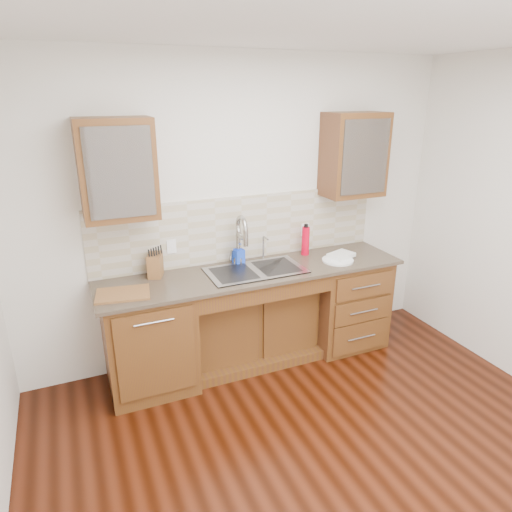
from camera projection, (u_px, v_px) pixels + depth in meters
name	position (u px, v px, depth m)	size (l,w,h in m)	color
ground	(338.00, 476.00, 3.05)	(4.00, 3.50, 0.10)	#3F1609
ceiling	(375.00, 5.00, 2.10)	(4.00, 3.50, 0.10)	white
wall_back	(239.00, 211.00, 4.13)	(4.00, 0.10, 2.70)	silver
base_cabinet_left	(149.00, 339.00, 3.78)	(0.70, 0.62, 0.88)	#593014
base_cabinet_center	(251.00, 322.00, 4.24)	(1.20, 0.44, 0.70)	#593014
base_cabinet_right	(343.00, 300.00, 4.48)	(0.70, 0.62, 0.88)	#593014
countertop	(255.00, 272.00, 3.96)	(2.70, 0.65, 0.03)	#84705B
backsplash	(241.00, 228.00, 4.13)	(2.70, 0.02, 0.59)	beige
sink	(256.00, 280.00, 3.97)	(0.84, 0.46, 0.19)	#9E9EA5
faucet	(238.00, 242.00, 4.05)	(0.04, 0.04, 0.40)	#999993
filter_tap	(263.00, 247.00, 4.18)	(0.02, 0.02, 0.24)	#999993
upper_cabinet_left	(117.00, 170.00, 3.39)	(0.55, 0.34, 0.75)	#593014
upper_cabinet_right	(354.00, 155.00, 4.17)	(0.55, 0.34, 0.75)	#593014
outlet_left	(171.00, 247.00, 3.91)	(0.08, 0.01, 0.12)	white
outlet_right	(305.00, 230.00, 4.39)	(0.08, 0.01, 0.12)	white
soap_bottle	(238.00, 253.00, 4.09)	(0.09, 0.09, 0.20)	blue
water_bottle	(305.00, 241.00, 4.30)	(0.07, 0.07, 0.27)	red
plate	(338.00, 260.00, 4.17)	(0.29, 0.29, 0.02)	white
dish_towel	(341.00, 255.00, 4.22)	(0.23, 0.17, 0.04)	beige
knife_block	(155.00, 265.00, 3.81)	(0.11, 0.18, 0.20)	#98592F
cutting_board	(123.00, 294.00, 3.47)	(0.40, 0.28, 0.02)	#A55F28
cup_left_a	(99.00, 178.00, 3.36)	(0.13, 0.13, 0.10)	silver
cup_left_b	(126.00, 176.00, 3.43)	(0.10, 0.10, 0.09)	white
cup_right_a	(339.00, 162.00, 4.13)	(0.12, 0.12, 0.10)	silver
cup_right_b	(357.00, 161.00, 4.20)	(0.10, 0.10, 0.09)	white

